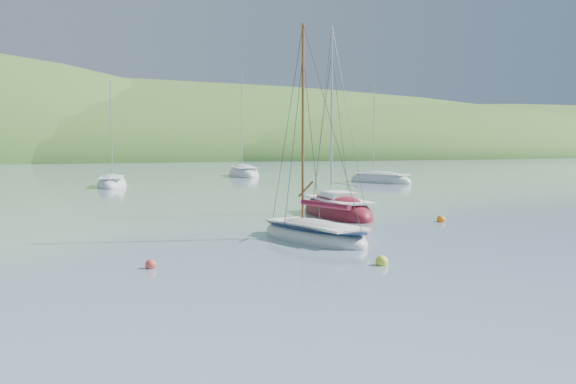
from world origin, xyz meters
name	(u,v)px	position (x,y,z in m)	size (l,w,h in m)	color
ground	(335,275)	(0.00, 0.00, 0.00)	(700.00, 700.00, 0.00)	gray
shoreline_hills	(29,158)	(-9.66, 172.42, 0.00)	(690.00, 135.00, 56.00)	#346024
daysailer_white	(314,235)	(2.34, 6.97, 0.23)	(3.86, 6.90, 10.03)	silver
sloop_red	(337,212)	(7.43, 15.02, 0.22)	(3.39, 8.25, 11.93)	maroon
distant_sloop_a	(112,185)	(-1.89, 44.80, 0.19)	(4.02, 8.09, 11.04)	silver
distant_sloop_b	(244,174)	(15.73, 58.49, 0.22)	(4.81, 10.16, 13.93)	silver
distant_sloop_d	(380,181)	(25.09, 40.74, 0.19)	(5.33, 8.37, 11.27)	silver
mooring_buoys	(225,241)	(-1.52, 7.34, 0.12)	(24.67, 11.06, 0.49)	#DCEA38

